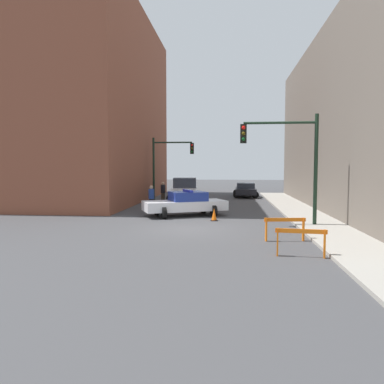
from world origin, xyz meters
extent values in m
plane|color=#424244|center=(0.00, 0.00, 0.00)|extent=(120.00, 120.00, 0.00)
cube|color=#9E998E|center=(6.20, 0.00, 0.06)|extent=(2.40, 44.00, 0.12)
cube|color=brown|center=(-12.00, 14.00, 7.63)|extent=(14.00, 20.00, 15.27)
cylinder|color=black|center=(5.90, 1.37, 2.72)|extent=(0.18, 0.18, 5.20)
cylinder|color=black|center=(4.20, 1.37, 4.92)|extent=(3.40, 0.12, 0.12)
cube|color=black|center=(2.50, 1.37, 4.42)|extent=(0.30, 0.22, 0.90)
sphere|color=red|center=(2.50, 1.22, 4.69)|extent=(0.18, 0.18, 0.18)
sphere|color=#4C3D0C|center=(2.50, 1.22, 4.42)|extent=(0.18, 0.18, 0.18)
sphere|color=#0C4219|center=(2.50, 1.22, 4.15)|extent=(0.18, 0.18, 0.18)
cylinder|color=black|center=(-4.40, 13.85, 2.60)|extent=(0.18, 0.18, 5.20)
cylinder|color=black|center=(-2.80, 13.85, 4.80)|extent=(3.20, 0.12, 0.12)
cube|color=black|center=(-1.20, 13.85, 4.30)|extent=(0.30, 0.22, 0.90)
sphere|color=red|center=(-1.20, 13.71, 4.57)|extent=(0.18, 0.18, 0.18)
sphere|color=#4C3D0C|center=(-1.20, 13.71, 4.30)|extent=(0.18, 0.18, 0.18)
sphere|color=#0C4219|center=(-1.20, 13.71, 4.03)|extent=(0.18, 0.18, 0.18)
cube|color=white|center=(-0.70, 4.53, 0.60)|extent=(5.05, 3.60, 0.55)
cube|color=navy|center=(-0.53, 4.60, 1.14)|extent=(2.47, 2.29, 0.52)
cylinder|color=black|center=(-1.69, 3.16, 0.33)|extent=(0.47, 0.69, 0.66)
cylinder|color=black|center=(-2.38, 4.71, 0.33)|extent=(0.47, 0.69, 0.66)
cylinder|color=black|center=(0.98, 4.34, 0.33)|extent=(0.47, 0.69, 0.66)
cylinder|color=black|center=(0.28, 5.90, 0.33)|extent=(0.47, 0.69, 0.66)
cube|color=#2633BF|center=(-0.53, 4.60, 1.46)|extent=(0.75, 1.35, 0.12)
cube|color=silver|center=(-1.68, 12.58, 0.75)|extent=(2.45, 5.55, 0.70)
cube|color=#2D333D|center=(-1.77, 13.66, 1.50)|extent=(1.98, 1.88, 0.80)
cylinder|color=black|center=(-2.74, 14.17, 0.40)|extent=(0.82, 0.33, 0.80)
cylinder|color=black|center=(-0.91, 14.33, 0.40)|extent=(0.82, 0.33, 0.80)
cylinder|color=black|center=(-2.45, 10.83, 0.40)|extent=(0.82, 0.33, 0.80)
cylinder|color=black|center=(-0.62, 10.99, 0.40)|extent=(0.82, 0.33, 0.80)
cube|color=black|center=(3.36, 18.00, 0.57)|extent=(1.85, 4.32, 0.52)
cube|color=#232833|center=(3.36, 17.83, 1.07)|extent=(1.60, 1.82, 0.48)
cylinder|color=black|center=(2.55, 19.34, 0.31)|extent=(0.62, 0.23, 0.62)
cylinder|color=black|center=(4.20, 19.32, 0.31)|extent=(0.62, 0.23, 0.62)
cylinder|color=black|center=(2.52, 16.68, 0.31)|extent=(0.62, 0.23, 0.62)
cylinder|color=black|center=(4.17, 16.66, 0.31)|extent=(0.62, 0.23, 0.62)
cylinder|color=black|center=(-3.01, 6.22, 0.41)|extent=(0.34, 0.34, 0.82)
cylinder|color=navy|center=(-3.01, 6.22, 1.13)|extent=(0.43, 0.43, 0.62)
sphere|color=tan|center=(-3.01, 6.22, 1.55)|extent=(0.27, 0.27, 0.22)
cylinder|color=#382D23|center=(-3.18, 11.31, 0.41)|extent=(0.28, 0.28, 0.82)
cylinder|color=black|center=(-3.18, 11.31, 1.13)|extent=(0.36, 0.36, 0.62)
sphere|color=tan|center=(-3.18, 11.31, 1.55)|extent=(0.22, 0.22, 0.22)
cube|color=orange|center=(4.11, -4.78, 0.83)|extent=(1.60, 0.23, 0.14)
cube|color=orange|center=(3.39, -4.69, 0.45)|extent=(0.07, 0.16, 0.90)
cube|color=orange|center=(4.83, -4.86, 0.45)|extent=(0.07, 0.16, 0.90)
cube|color=orange|center=(3.98, -2.26, 0.83)|extent=(1.59, 0.25, 0.14)
cube|color=orange|center=(3.26, -2.35, 0.45)|extent=(0.07, 0.16, 0.90)
cube|color=orange|center=(4.69, -2.17, 0.45)|extent=(0.07, 0.16, 0.90)
cube|color=black|center=(1.06, 2.80, 0.02)|extent=(0.36, 0.36, 0.04)
cone|color=#F2600C|center=(1.06, 2.80, 0.35)|extent=(0.28, 0.28, 0.62)
camera|label=1|loc=(1.82, -16.77, 2.90)|focal=35.00mm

